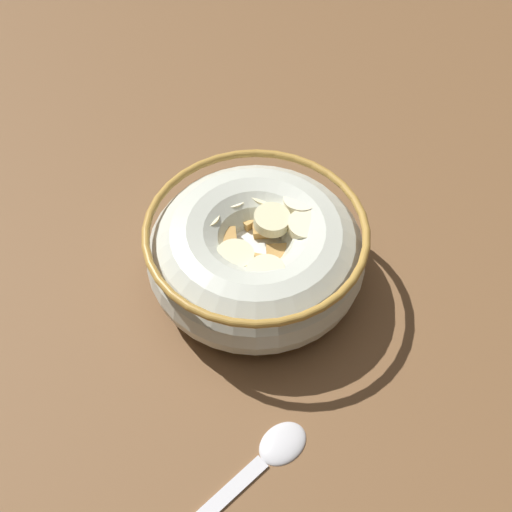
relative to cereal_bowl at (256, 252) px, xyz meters
The scene contains 3 objects.
ground_plane 4.39cm from the cereal_bowl, 22.46° to the right, with size 92.51×92.51×2.00cm, color brown.
cereal_bowl is the anchor object (origin of this frame).
spoon 15.62cm from the cereal_bowl, 11.46° to the right, with size 9.49×13.51×0.80cm.
Camera 1 is at (32.02, -6.27, 45.05)cm, focal length 49.92 mm.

